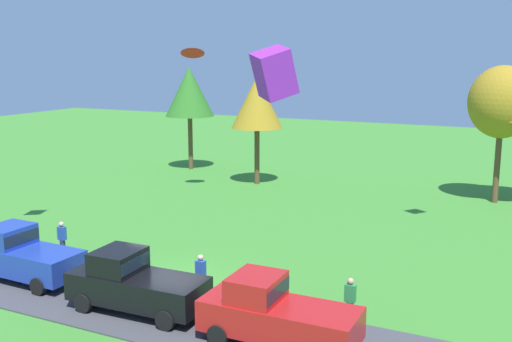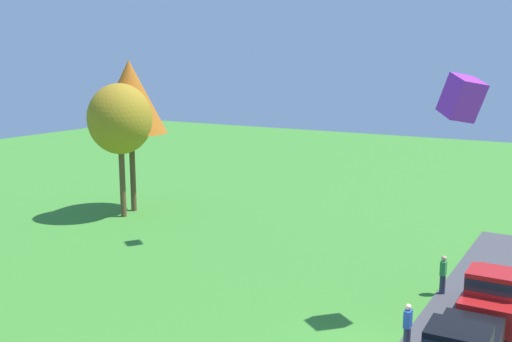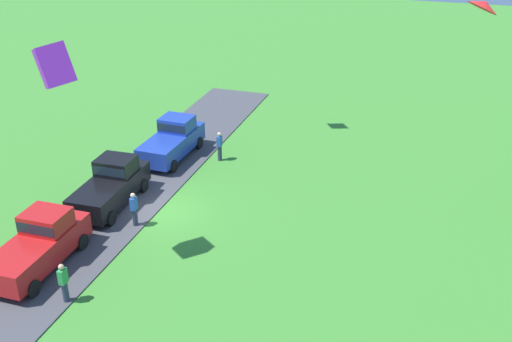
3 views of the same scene
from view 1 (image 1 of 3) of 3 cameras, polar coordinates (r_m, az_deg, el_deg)
name	(u,v)px [view 1 (image 1 of 3)]	position (r m, az deg, el deg)	size (l,w,h in m)	color
ground_plane	(173,286)	(24.35, -7.89, -10.76)	(120.00, 120.00, 0.00)	#3D842D
pavement_strip	(136,307)	(22.56, -11.34, -12.61)	(36.00, 4.40, 0.06)	#424247
car_pickup_by_flagpole	(21,254)	(26.11, -21.50, -7.35)	(5.05, 2.15, 2.14)	#1E389E
car_pickup_mid_row	(133,282)	(21.93, -11.63, -10.30)	(5.06, 2.17, 2.14)	black
car_pickup_near_entrance	(274,311)	(19.21, 1.70, -13.23)	(5.02, 2.08, 2.14)	red
person_beside_suv	(62,240)	(28.20, -17.96, -6.25)	(0.36, 0.24, 1.71)	#2D334C
person_watching_sky	(201,276)	(22.75, -5.28, -9.93)	(0.36, 0.24, 1.71)	#2D334C
person_on_lawn	(350,302)	(20.72, 8.94, -12.19)	(0.36, 0.24, 1.71)	#2D334C
tree_left_of_center	(189,92)	(47.35, -6.36, 7.48)	(3.81, 3.81, 8.04)	brown
tree_center_back	(257,103)	(41.55, 0.10, 6.53)	(3.58, 3.58, 7.55)	brown
tree_far_right	(502,102)	(38.98, 22.39, 6.05)	(3.97, 3.97, 8.38)	brown
kite_delta_over_trees	(193,51)	(37.62, -6.06, 11.34)	(1.48, 1.48, 0.35)	red
kite_box_near_flag	(274,73)	(19.16, 1.74, 9.30)	(1.03, 1.03, 1.44)	purple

